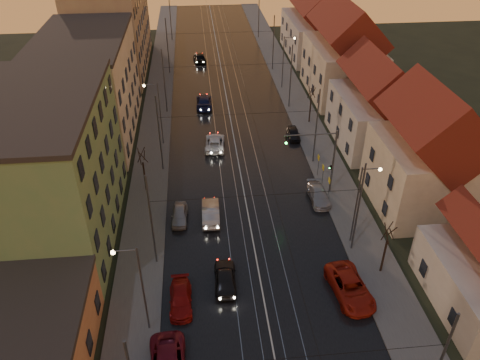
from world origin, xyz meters
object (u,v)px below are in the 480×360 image
object	(u,v)px
parked_right_0	(350,287)
parked_right_1	(319,195)
traffic_light_mast	(325,154)
driving_car_3	(204,101)
parked_right_2	(293,134)
street_lamp_1	(361,198)
driving_car_2	(215,143)
parked_left_2	(181,299)
street_lamp_2	(157,108)
parked_left_3	(180,215)
street_lamp_3	(285,57)
driving_car_4	(200,57)
driving_car_1	(211,212)
driving_car_0	(225,278)
street_lamp_0	(137,282)

from	to	relation	value
parked_right_0	parked_right_1	distance (m)	12.76
traffic_light_mast	driving_car_3	xyz separation A→B (m)	(-11.38, 22.49, -3.82)
traffic_light_mast	parked_right_2	distance (m)	12.63
street_lamp_1	driving_car_2	size ratio (longest dim) A/B	1.62
parked_left_2	parked_right_0	distance (m)	13.33
street_lamp_2	driving_car_3	world-z (taller)	street_lamp_2
parked_left_2	parked_left_3	xyz separation A→B (m)	(-0.17, 10.63, 0.02)
driving_car_2	traffic_light_mast	bearing A→B (deg)	139.72
traffic_light_mast	street_lamp_3	bearing A→B (deg)	87.73
street_lamp_1	driving_car_4	size ratio (longest dim) A/B	1.72
street_lamp_1	driving_car_4	xyz separation A→B (m)	(-12.61, 49.30, -4.09)
parked_right_1	parked_right_0	bearing A→B (deg)	-93.29
driving_car_2	parked_left_3	bearing A→B (deg)	77.98
driving_car_2	parked_right_1	distance (m)	15.52
driving_car_3	parked_left_3	xyz separation A→B (m)	(-3.27, -25.75, -0.14)
driving_car_1	parked_left_3	xyz separation A→B (m)	(-2.99, 0.07, -0.14)
street_lamp_1	driving_car_1	distance (m)	14.21
parked_left_2	driving_car_1	bearing A→B (deg)	74.15
parked_right_0	parked_right_2	distance (m)	26.15
driving_car_0	driving_car_4	world-z (taller)	driving_car_4
street_lamp_1	street_lamp_2	world-z (taller)	same
driving_car_0	driving_car_3	distance (m)	34.60
driving_car_2	parked_left_2	distance (m)	24.72
street_lamp_3	traffic_light_mast	size ratio (longest dim) A/B	1.11
driving_car_0	driving_car_2	world-z (taller)	driving_car_0
street_lamp_0	driving_car_3	bearing A→B (deg)	81.55
traffic_light_mast	street_lamp_2	bearing A→B (deg)	144.93
driving_car_3	parked_left_2	xyz separation A→B (m)	(-3.10, -36.38, -0.16)
street_lamp_3	parked_left_3	xyz separation A→B (m)	(-15.76, -31.26, -4.25)
street_lamp_0	parked_right_2	bearing A→B (deg)	59.37
driving_car_4	parked_right_2	size ratio (longest dim) A/B	1.29
street_lamp_0	street_lamp_1	bearing A→B (deg)	23.72
parked_left_2	traffic_light_mast	bearing A→B (deg)	42.89
driving_car_1	parked_right_2	world-z (taller)	driving_car_1
driving_car_0	driving_car_4	xyz separation A→B (m)	(-0.60, 53.41, 0.05)
street_lamp_3	street_lamp_2	bearing A→B (deg)	-138.69
parked_right_2	driving_car_1	bearing A→B (deg)	-123.41
driving_car_3	parked_right_2	bearing A→B (deg)	137.66
street_lamp_3	parked_right_1	bearing A→B (deg)	-93.28
driving_car_0	parked_left_2	size ratio (longest dim) A/B	1.03
driving_car_1	parked_right_2	bearing A→B (deg)	-124.89
driving_car_2	parked_left_3	xyz separation A→B (m)	(-4.15, -13.77, -0.05)
street_lamp_3	parked_right_1	xyz separation A→B (m)	(-1.69, -29.43, -4.25)
traffic_light_mast	parked_left_2	xyz separation A→B (m)	(-14.47, -13.89, -3.98)
parked_right_0	street_lamp_2	bearing A→B (deg)	114.95
street_lamp_2	driving_car_4	xyz separation A→B (m)	(5.60, 29.30, -4.09)
street_lamp_3	parked_right_1	world-z (taller)	street_lamp_3
street_lamp_0	parked_right_2	size ratio (longest dim) A/B	2.22
street_lamp_3	parked_left_2	xyz separation A→B (m)	(-15.59, -41.89, -4.27)
driving_car_2	driving_car_4	distance (m)	30.81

